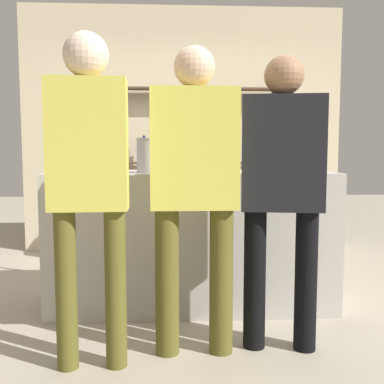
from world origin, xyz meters
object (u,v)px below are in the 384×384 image
object	(u,v)px
counter_bottle_1	(113,155)
counter_bottle_3	(159,155)
counter_bottle_0	(229,154)
customer_left	(88,171)
counter_bottle_2	(91,155)
server_behind_counter	(201,173)
cork_jar	(208,161)
customer_right	(282,181)
customer_center	(194,178)
wine_glass	(280,155)
ice_bucket	(151,155)

from	to	relation	value
counter_bottle_1	counter_bottle_3	xyz separation A→B (m)	(0.34, 0.18, -0.00)
counter_bottle_0	customer_left	bearing A→B (deg)	-131.01
counter_bottle_2	server_behind_counter	xyz separation A→B (m)	(0.90, 0.78, -0.18)
cork_jar	counter_bottle_2	bearing A→B (deg)	161.50
counter_bottle_3	cork_jar	bearing A→B (deg)	-50.80
cork_jar	customer_right	size ratio (longest dim) A/B	0.10
counter_bottle_0	customer_center	bearing A→B (deg)	-109.95
server_behind_counter	customer_right	xyz separation A→B (m)	(0.34, -1.66, 0.04)
counter_bottle_3	cork_jar	xyz separation A→B (m)	(0.35, -0.43, -0.04)
counter_bottle_1	wine_glass	world-z (taller)	counter_bottle_1
counter_bottle_2	customer_left	distance (m)	1.07
cork_jar	customer_center	bearing A→B (deg)	-102.17
counter_bottle_0	customer_center	size ratio (longest dim) A/B	0.20
counter_bottle_3	customer_center	bearing A→B (deg)	-78.41
ice_bucket	cork_jar	distance (m)	0.40
ice_bucket	customer_center	distance (m)	0.74
counter_bottle_0	customer_right	xyz separation A→B (m)	(0.20, -0.83, -0.14)
cork_jar	counter_bottle_1	bearing A→B (deg)	160.51
counter_bottle_1	customer_left	size ratio (longest dim) A/B	0.19
ice_bucket	server_behind_counter	bearing A→B (deg)	66.88
ice_bucket	customer_right	distance (m)	1.02
wine_glass	customer_center	size ratio (longest dim) A/B	0.09
counter_bottle_1	wine_glass	size ratio (longest dim) A/B	1.99
counter_bottle_2	ice_bucket	distance (m)	0.52
counter_bottle_2	counter_bottle_1	bearing A→B (deg)	-14.46
counter_bottle_1	counter_bottle_2	bearing A→B (deg)	165.54
wine_glass	customer_left	distance (m)	1.61
cork_jar	customer_right	xyz separation A→B (m)	(0.38, -0.59, -0.10)
counter_bottle_0	counter_bottle_2	size ratio (longest dim) A/B	1.07
counter_bottle_0	customer_right	world-z (taller)	customer_right
counter_bottle_2	server_behind_counter	bearing A→B (deg)	40.99
counter_bottle_0	counter_bottle_3	world-z (taller)	counter_bottle_0
customer_right	customer_center	bearing A→B (deg)	102.75
customer_left	wine_glass	bearing A→B (deg)	-53.57
customer_right	counter_bottle_2	bearing A→B (deg)	63.92
counter_bottle_3	customer_right	world-z (taller)	customer_right
cork_jar	server_behind_counter	xyz separation A→B (m)	(0.03, 1.07, -0.14)
customer_center	cork_jar	bearing A→B (deg)	-12.03
counter_bottle_0	counter_bottle_1	xyz separation A→B (m)	(-0.87, -0.00, -0.01)
counter_bottle_0	customer_left	xyz separation A→B (m)	(-0.88, -1.01, -0.08)
wine_glass	customer_center	bearing A→B (deg)	-129.64
counter_bottle_2	cork_jar	world-z (taller)	counter_bottle_2
customer_center	counter_bottle_1	bearing A→B (deg)	32.92
customer_center	counter_bottle_3	bearing A→B (deg)	11.73
cork_jar	customer_center	distance (m)	0.64
counter_bottle_1	counter_bottle_3	world-z (taller)	counter_bottle_1
ice_bucket	counter_bottle_2	bearing A→B (deg)	153.65
counter_bottle_2	server_behind_counter	world-z (taller)	server_behind_counter
server_behind_counter	customer_right	size ratio (longest dim) A/B	0.97
customer_left	server_behind_counter	bearing A→B (deg)	-23.38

